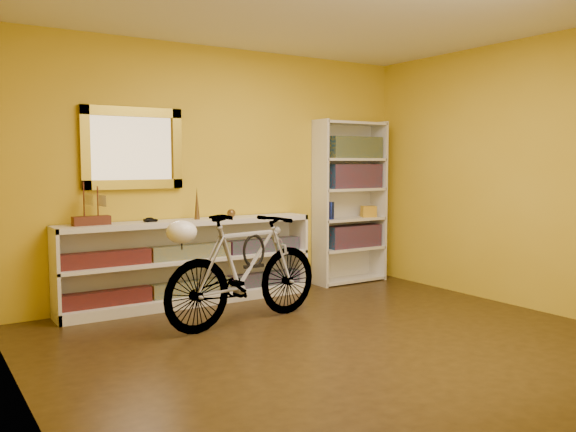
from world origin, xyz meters
TOP-DOWN VIEW (x-y plane):
  - floor at (0.00, 0.00)m, footprint 4.50×4.00m
  - ceiling at (0.00, 0.00)m, footprint 4.50×4.00m
  - back_wall at (0.00, 2.00)m, footprint 4.50×0.01m
  - left_wall at (-2.25, 0.00)m, footprint 0.01×4.00m
  - right_wall at (2.25, 0.00)m, footprint 0.01×4.00m
  - gilt_mirror at (-0.95, 1.97)m, footprint 0.98×0.06m
  - wall_socket at (0.90, 1.99)m, footprint 0.09×0.02m
  - console_unit at (-0.44, 1.81)m, footprint 2.60×0.35m
  - cd_row_lower at (-0.44, 1.79)m, footprint 2.50×0.13m
  - cd_row_upper at (-0.44, 1.79)m, footprint 2.50×0.13m
  - model_ship at (-1.39, 1.81)m, footprint 0.34×0.14m
  - toy_car at (-0.84, 1.81)m, footprint 0.00×0.00m
  - bronze_ornament at (-0.36, 1.81)m, footprint 0.06×0.06m
  - decorative_orb at (0.02, 1.81)m, footprint 0.09×0.09m
  - bookcase at (1.60, 1.84)m, footprint 0.90×0.30m
  - book_row_a at (1.65, 1.84)m, footprint 0.70×0.22m
  - book_row_b at (1.65, 1.84)m, footprint 0.70×0.22m
  - book_row_c at (1.65, 1.84)m, footprint 0.70×0.22m
  - travel_mug at (1.30, 1.82)m, footprint 0.09×0.09m
  - red_tin at (1.40, 1.87)m, footprint 0.16×0.16m
  - yellow_bag at (1.85, 1.80)m, footprint 0.20×0.17m
  - bicycle at (-0.32, 0.89)m, footprint 0.69×1.71m
  - helmet at (-0.95, 0.79)m, footprint 0.25×0.24m
  - u_lock at (-0.23, 0.91)m, footprint 0.22×0.02m

SIDE VIEW (x-z plane):
  - floor at x=0.00m, z-range -0.01..0.00m
  - cd_row_lower at x=-0.44m, z-range 0.10..0.24m
  - wall_socket at x=0.90m, z-range 0.21..0.29m
  - console_unit at x=-0.44m, z-range 0.00..0.85m
  - bicycle at x=-0.32m, z-range 0.00..0.98m
  - cd_row_upper at x=-0.44m, z-range 0.47..0.60m
  - book_row_a at x=1.65m, z-range 0.42..0.68m
  - u_lock at x=-0.23m, z-range 0.53..0.75m
  - yellow_bag at x=1.85m, z-range 0.77..0.90m
  - toy_car at x=-0.84m, z-range 0.85..0.85m
  - helmet at x=-0.95m, z-range 0.77..0.95m
  - travel_mug at x=1.30m, z-range 0.77..0.97m
  - decorative_orb at x=0.02m, z-range 0.85..0.94m
  - bookcase at x=1.60m, z-range 0.00..1.90m
  - bronze_ornament at x=-0.36m, z-range 0.85..1.17m
  - model_ship at x=-1.39m, z-range 0.85..1.24m
  - book_row_b at x=1.65m, z-range 1.11..1.40m
  - back_wall at x=0.00m, z-range 0.00..2.60m
  - left_wall at x=-2.25m, z-range 0.00..2.60m
  - right_wall at x=2.25m, z-range 0.00..2.60m
  - gilt_mirror at x=-0.95m, z-range 1.16..1.94m
  - red_tin at x=1.40m, z-range 1.46..1.66m
  - book_row_c at x=1.65m, z-range 1.46..1.71m
  - ceiling at x=0.00m, z-range 2.60..2.61m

